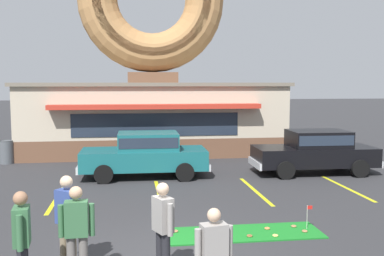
{
  "coord_description": "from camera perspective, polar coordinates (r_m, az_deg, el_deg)",
  "views": [
    {
      "loc": [
        -0.48,
        -8.33,
        3.37
      ],
      "look_at": [
        1.36,
        5.0,
        2.0
      ],
      "focal_mm": 42.0,
      "sensor_mm": 36.0,
      "label": 1
    }
  ],
  "objects": [
    {
      "name": "car_black",
      "position": [
        17.26,
        15.39,
        -2.72
      ],
      "size": [
        4.6,
        2.05,
        1.6
      ],
      "color": "black",
      "rests_on": "ground"
    },
    {
      "name": "pedestrian_hooded_kid",
      "position": [
        7.89,
        -3.71,
        -12.23
      ],
      "size": [
        0.38,
        0.55,
        1.67
      ],
      "color": "#232328",
      "rests_on": "ground"
    },
    {
      "name": "parking_stripe_left",
      "position": [
        13.92,
        -16.75,
        -8.44
      ],
      "size": [
        0.12,
        3.6,
        0.01
      ],
      "primitive_type": "cube",
      "color": "yellow",
      "rests_on": "ground"
    },
    {
      "name": "pedestrian_clipboard_woman",
      "position": [
        6.85,
        2.79,
        -15.76
      ],
      "size": [
        0.59,
        0.31,
        1.55
      ],
      "color": "#232328",
      "rests_on": "ground"
    },
    {
      "name": "golf_ball",
      "position": [
        10.04,
        1.51,
        -13.49
      ],
      "size": [
        0.04,
        0.04,
        0.04
      ],
      "primitive_type": "sphere",
      "color": "white",
      "rests_on": "putting_mat"
    },
    {
      "name": "mini_donut_far_left",
      "position": [
        10.91,
        12.79,
        -12.06
      ],
      "size": [
        0.13,
        0.13,
        0.04
      ],
      "primitive_type": "torus",
      "color": "#A5724C",
      "rests_on": "putting_mat"
    },
    {
      "name": "parking_stripe_mid_right",
      "position": [
        15.36,
        18.95,
        -7.17
      ],
      "size": [
        0.12,
        3.6,
        0.01
      ],
      "primitive_type": "cube",
      "color": "yellow",
      "rests_on": "ground"
    },
    {
      "name": "pedestrian_leather_jacket_man",
      "position": [
        7.72,
        -20.79,
        -12.94
      ],
      "size": [
        0.28,
        0.59,
        1.69
      ],
      "color": "#232328",
      "rests_on": "ground"
    },
    {
      "name": "mini_donut_mid_left",
      "position": [
        10.64,
        9.53,
        -12.45
      ],
      "size": [
        0.13,
        0.13,
        0.04
      ],
      "primitive_type": "torus",
      "color": "#D17F47",
      "rests_on": "putting_mat"
    },
    {
      "name": "trash_bin",
      "position": [
        20.23,
        -22.48,
        -2.79
      ],
      "size": [
        0.57,
        0.57,
        0.97
      ],
      "color": "#51565B",
      "rests_on": "ground"
    },
    {
      "name": "pedestrian_beanie_man",
      "position": [
        8.52,
        -15.55,
        -10.87
      ],
      "size": [
        0.5,
        0.42,
        1.72
      ],
      "color": "#7F7056",
      "rests_on": "ground"
    },
    {
      "name": "parking_stripe_mid_left",
      "position": [
        13.77,
        -4.19,
        -8.35
      ],
      "size": [
        0.12,
        3.6,
        0.01
      ],
      "primitive_type": "cube",
      "color": "yellow",
      "rests_on": "ground"
    },
    {
      "name": "putting_flag_pin",
      "position": [
        10.75,
        14.6,
        -10.21
      ],
      "size": [
        0.13,
        0.01,
        0.55
      ],
      "color": "silver",
      "rests_on": "putting_mat"
    },
    {
      "name": "mini_donut_far_centre",
      "position": [
        10.63,
        14.12,
        -12.58
      ],
      "size": [
        0.13,
        0.13,
        0.04
      ],
      "primitive_type": "torus",
      "color": "#A5724C",
      "rests_on": "putting_mat"
    },
    {
      "name": "putting_mat",
      "position": [
        10.37,
        6.73,
        -13.11
      ],
      "size": [
        3.44,
        1.13,
        0.03
      ],
      "primitive_type": "cube",
      "color": "#197523",
      "rests_on": "ground"
    },
    {
      "name": "donut_shop_building",
      "position": [
        22.3,
        -5.06,
        6.74
      ],
      "size": [
        12.3,
        6.75,
        10.96
      ],
      "color": "brown",
      "rests_on": "ground"
    },
    {
      "name": "parking_stripe_centre",
      "position": [
        14.27,
        8.03,
        -7.89
      ],
      "size": [
        0.12,
        3.6,
        0.01
      ],
      "primitive_type": "cube",
      "color": "yellow",
      "rests_on": "ground"
    },
    {
      "name": "car_teal",
      "position": [
        16.07,
        -5.94,
        -3.16
      ],
      "size": [
        4.58,
        2.01,
        1.6
      ],
      "color": "#196066",
      "rests_on": "ground"
    },
    {
      "name": "mini_donut_mid_centre",
      "position": [
        10.33,
        -2.11,
        -12.95
      ],
      "size": [
        0.13,
        0.13,
        0.04
      ],
      "primitive_type": "torus",
      "color": "#A5724C",
      "rests_on": "putting_mat"
    },
    {
      "name": "pedestrian_blue_sweater_man",
      "position": [
        7.9,
        -14.43,
        -12.42
      ],
      "size": [
        0.6,
        0.25,
        1.66
      ],
      "color": "slate",
      "rests_on": "ground"
    },
    {
      "name": "mini_donut_mid_right",
      "position": [
        10.1,
        7.32,
        -13.43
      ],
      "size": [
        0.13,
        0.13,
        0.04
      ],
      "primitive_type": "torus",
      "color": "brown",
      "rests_on": "putting_mat"
    },
    {
      "name": "mini_donut_near_left",
      "position": [
        10.38,
        1.45,
        -12.84
      ],
      "size": [
        0.13,
        0.13,
        0.04
      ],
      "primitive_type": "torus",
      "color": "#D8667F",
      "rests_on": "putting_mat"
    },
    {
      "name": "mini_donut_near_right",
      "position": [
        10.21,
        10.53,
        -13.27
      ],
      "size": [
        0.13,
        0.13,
        0.04
      ],
      "primitive_type": "torus",
      "color": "#E5C666",
      "rests_on": "putting_mat"
    }
  ]
}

